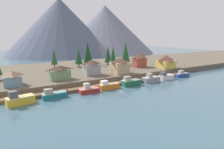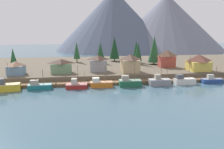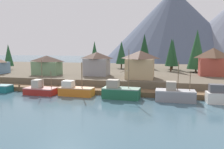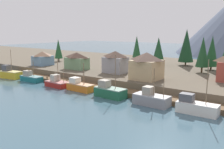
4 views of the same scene
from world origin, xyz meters
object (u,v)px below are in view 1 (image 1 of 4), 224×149
object	(u,v)px
conifer_mid_left	(108,54)
conifer_mid_right	(113,55)
house_grey	(91,67)
conifer_near_right	(79,56)
fishing_boat_teal	(53,95)
house_green	(60,72)
house_tan	(119,65)
fishing_boat_red	(88,89)
fishing_boat_grey	(151,79)
fishing_boat_yellow	(19,99)
house_yellow	(166,61)
fishing_boat_orange	(108,86)
house_red	(139,60)
fishing_boat_blue	(182,75)
fishing_boat_white	(166,77)
conifer_centre	(125,53)
fishing_boat_green	(131,82)
house_blue	(12,78)
conifer_near_left	(54,56)
conifer_back_right	(88,52)

from	to	relation	value
conifer_mid_left	conifer_mid_right	distance (m)	6.57
house_grey	conifer_mid_left	size ratio (longest dim) A/B	0.63
conifer_mid_left	conifer_near_right	bearing A→B (deg)	-178.53
fishing_boat_teal	house_grey	size ratio (longest dim) A/B	1.10
house_green	house_tan	xyz separation A→B (m)	(25.45, -1.42, 0.74)
fishing_boat_red	fishing_boat_grey	xyz separation A→B (m)	(27.45, 0.13, 0.25)
fishing_boat_yellow	house_yellow	world-z (taller)	house_yellow
house_yellow	fishing_boat_grey	bearing A→B (deg)	-151.03
house_grey	conifer_near_right	distance (m)	21.51
fishing_boat_yellow	house_grey	world-z (taller)	fishing_boat_yellow
house_green	conifer_mid_right	world-z (taller)	conifer_mid_right
fishing_boat_orange	conifer_near_right	bearing A→B (deg)	86.44
house_green	conifer_mid_right	xyz separation A→B (m)	(33.24, 16.73, 3.26)
fishing_boat_grey	conifer_mid_right	xyz separation A→B (m)	(0.22, 29.65, 7.19)
house_grey	house_red	xyz separation A→B (m)	(29.79, 5.68, 0.58)
fishing_boat_grey	fishing_boat_orange	bearing A→B (deg)	-179.82
fishing_boat_grey	house_red	bearing A→B (deg)	63.61
house_red	conifer_near_right	xyz separation A→B (m)	(-27.04, 15.50, 1.93)
fishing_boat_blue	house_green	size ratio (longest dim) A/B	0.93
fishing_boat_white	house_green	distance (m)	43.86
conifer_near_right	conifer_centre	world-z (taller)	conifer_centre
fishing_boat_green	fishing_boat_white	world-z (taller)	fishing_boat_white
fishing_boat_white	house_blue	size ratio (longest dim) A/B	1.64
fishing_boat_orange	house_tan	distance (m)	17.22
fishing_boat_orange	fishing_boat_grey	size ratio (longest dim) A/B	0.97
fishing_boat_blue	house_tan	distance (m)	29.34
fishing_boat_yellow	conifer_centre	distance (m)	63.47
fishing_boat_red	house_blue	distance (m)	24.89
fishing_boat_green	conifer_near_right	xyz separation A→B (m)	(-6.42, 35.86, 6.87)
fishing_boat_red	fishing_boat_orange	size ratio (longest dim) A/B	1.04
house_red	fishing_boat_teal	bearing A→B (deg)	-157.81
conifer_mid_right	house_blue	bearing A→B (deg)	-160.36
fishing_boat_green	conifer_near_left	xyz separation A→B (m)	(-17.71, 40.15, 6.99)
fishing_boat_teal	conifer_centre	size ratio (longest dim) A/B	0.56
conifer_near_right	fishing_boat_yellow	bearing A→B (deg)	-130.98
house_blue	house_grey	bearing A→B (deg)	4.59
fishing_boat_orange	fishing_boat_green	xyz separation A→B (m)	(9.49, -0.37, 0.16)
fishing_boat_red	house_blue	xyz separation A→B (m)	(-21.27, 12.31, 3.96)
house_green	conifer_centre	bearing A→B (deg)	21.32
house_blue	house_tan	size ratio (longest dim) A/B	0.84
fishing_boat_orange	conifer_near_right	size ratio (longest dim) A/B	0.74
conifer_near_left	conifer_mid_left	size ratio (longest dim) A/B	0.96
house_yellow	conifer_mid_right	world-z (taller)	conifer_mid_right
fishing_boat_teal	conifer_centre	xyz separation A→B (m)	(46.41, 28.63, 8.35)
fishing_boat_orange	house_red	distance (m)	36.50
house_yellow	conifer_near_right	xyz separation A→B (m)	(-36.33, 24.82, 2.43)
conifer_near_left	conifer_back_right	bearing A→B (deg)	4.00
fishing_boat_yellow	fishing_boat_blue	xyz separation A→B (m)	(67.28, 0.93, -0.38)
house_red	house_blue	distance (m)	59.69
fishing_boat_grey	house_grey	bearing A→B (deg)	143.97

